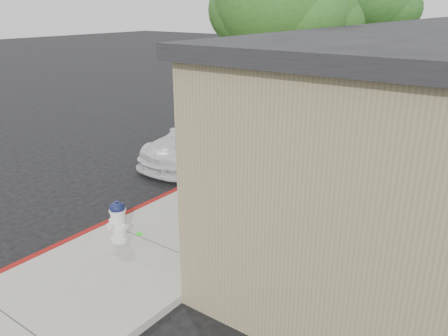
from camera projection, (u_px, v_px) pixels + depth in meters
ground at (104, 228)px, 10.05m from camera, size 120.00×120.00×0.00m
sidewalk at (238, 198)px, 11.41m from camera, size 3.20×60.00×0.15m
red_curb at (192, 185)px, 12.26m from camera, size 0.14×60.00×0.16m
police_car at (204, 139)px, 14.26m from camera, size 2.07×4.89×1.53m
fire_hydrant at (118, 221)px, 9.07m from camera, size 0.50×0.43×0.88m
street_tree_near at (276, 7)px, 11.59m from camera, size 3.63×3.31×6.06m
street_tree_mid at (313, 19)px, 14.19m from camera, size 3.14×2.89×5.51m
street_tree_far at (380, 4)px, 19.40m from camera, size 3.49×3.25×6.14m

